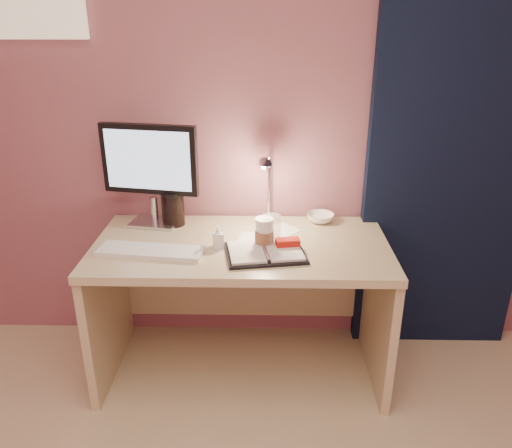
{
  "coord_description": "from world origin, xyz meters",
  "views": [
    {
      "loc": [
        0.12,
        -0.77,
        1.73
      ],
      "look_at": [
        0.07,
        1.33,
        0.85
      ],
      "focal_mm": 35.0,
      "sensor_mm": 36.0,
      "label": 1
    }
  ],
  "objects_px": {
    "planner": "(267,251)",
    "dark_jar": "(173,210)",
    "monitor": "(151,166)",
    "desk": "(242,277)",
    "lotion_bottle": "(218,237)",
    "coffee_cup": "(264,234)",
    "keyboard": "(151,251)",
    "bowl": "(320,218)",
    "desk_lamp": "(272,183)",
    "clear_cup": "(271,231)"
  },
  "relations": [
    {
      "from": "desk",
      "to": "lotion_bottle",
      "type": "bearing_deg",
      "value": -130.05
    },
    {
      "from": "desk",
      "to": "clear_cup",
      "type": "distance_m",
      "value": 0.35
    },
    {
      "from": "keyboard",
      "to": "bowl",
      "type": "relative_size",
      "value": 3.38
    },
    {
      "from": "planner",
      "to": "clear_cup",
      "type": "relative_size",
      "value": 2.51
    },
    {
      "from": "keyboard",
      "to": "lotion_bottle",
      "type": "distance_m",
      "value": 0.31
    },
    {
      "from": "keyboard",
      "to": "desk_lamp",
      "type": "relative_size",
      "value": 1.29
    },
    {
      "from": "coffee_cup",
      "to": "monitor",
      "type": "bearing_deg",
      "value": 154.77
    },
    {
      "from": "planner",
      "to": "monitor",
      "type": "bearing_deg",
      "value": 140.0
    },
    {
      "from": "keyboard",
      "to": "coffee_cup",
      "type": "height_order",
      "value": "coffee_cup"
    },
    {
      "from": "planner",
      "to": "clear_cup",
      "type": "xyz_separation_m",
      "value": [
        0.02,
        0.08,
        0.06
      ]
    },
    {
      "from": "lotion_bottle",
      "to": "dark_jar",
      "type": "height_order",
      "value": "dark_jar"
    },
    {
      "from": "monitor",
      "to": "clear_cup",
      "type": "distance_m",
      "value": 0.69
    },
    {
      "from": "coffee_cup",
      "to": "lotion_bottle",
      "type": "xyz_separation_m",
      "value": [
        -0.21,
        -0.01,
        -0.01
      ]
    },
    {
      "from": "lotion_bottle",
      "to": "desk_lamp",
      "type": "relative_size",
      "value": 0.3
    },
    {
      "from": "desk_lamp",
      "to": "clear_cup",
      "type": "bearing_deg",
      "value": -81.39
    },
    {
      "from": "lotion_bottle",
      "to": "monitor",
      "type": "bearing_deg",
      "value": 141.92
    },
    {
      "from": "planner",
      "to": "desk_lamp",
      "type": "bearing_deg",
      "value": 76.47
    },
    {
      "from": "coffee_cup",
      "to": "bowl",
      "type": "height_order",
      "value": "coffee_cup"
    },
    {
      "from": "planner",
      "to": "dark_jar",
      "type": "xyz_separation_m",
      "value": [
        -0.48,
        0.34,
        0.07
      ]
    },
    {
      "from": "bowl",
      "to": "planner",
      "type": "bearing_deg",
      "value": -125.47
    },
    {
      "from": "monitor",
      "to": "bowl",
      "type": "bearing_deg",
      "value": 13.42
    },
    {
      "from": "keyboard",
      "to": "planner",
      "type": "relative_size",
      "value": 1.23
    },
    {
      "from": "clear_cup",
      "to": "dark_jar",
      "type": "relative_size",
      "value": 0.96
    },
    {
      "from": "coffee_cup",
      "to": "desk_lamp",
      "type": "distance_m",
      "value": 0.3
    },
    {
      "from": "monitor",
      "to": "coffee_cup",
      "type": "height_order",
      "value": "monitor"
    },
    {
      "from": "monitor",
      "to": "desk_lamp",
      "type": "height_order",
      "value": "monitor"
    },
    {
      "from": "keyboard",
      "to": "desk_lamp",
      "type": "bearing_deg",
      "value": 37.29
    },
    {
      "from": "monitor",
      "to": "lotion_bottle",
      "type": "bearing_deg",
      "value": -27.87
    },
    {
      "from": "clear_cup",
      "to": "bowl",
      "type": "relative_size",
      "value": 1.09
    },
    {
      "from": "coffee_cup",
      "to": "clear_cup",
      "type": "relative_size",
      "value": 0.93
    },
    {
      "from": "lotion_bottle",
      "to": "desk_lamp",
      "type": "height_order",
      "value": "desk_lamp"
    },
    {
      "from": "dark_jar",
      "to": "coffee_cup",
      "type": "bearing_deg",
      "value": -29.51
    },
    {
      "from": "keyboard",
      "to": "dark_jar",
      "type": "distance_m",
      "value": 0.35
    },
    {
      "from": "planner",
      "to": "desk",
      "type": "bearing_deg",
      "value": 113.69
    },
    {
      "from": "desk",
      "to": "monitor",
      "type": "distance_m",
      "value": 0.72
    },
    {
      "from": "coffee_cup",
      "to": "keyboard",
      "type": "bearing_deg",
      "value": -171.83
    },
    {
      "from": "monitor",
      "to": "lotion_bottle",
      "type": "xyz_separation_m",
      "value": [
        0.35,
        -0.28,
        -0.26
      ]
    },
    {
      "from": "desk",
      "to": "planner",
      "type": "xyz_separation_m",
      "value": [
        0.12,
        -0.19,
        0.24
      ]
    },
    {
      "from": "planner",
      "to": "dark_jar",
      "type": "bearing_deg",
      "value": 135.3
    },
    {
      "from": "keyboard",
      "to": "lotion_bottle",
      "type": "bearing_deg",
      "value": 18.68
    },
    {
      "from": "monitor",
      "to": "planner",
      "type": "height_order",
      "value": "monitor"
    },
    {
      "from": "bowl",
      "to": "lotion_bottle",
      "type": "bearing_deg",
      "value": -147.27
    },
    {
      "from": "planner",
      "to": "dark_jar",
      "type": "relative_size",
      "value": 2.39
    },
    {
      "from": "keyboard",
      "to": "clear_cup",
      "type": "height_order",
      "value": "clear_cup"
    },
    {
      "from": "bowl",
      "to": "coffee_cup",
      "type": "bearing_deg",
      "value": -132.8
    },
    {
      "from": "dark_jar",
      "to": "desk",
      "type": "bearing_deg",
      "value": -22.98
    },
    {
      "from": "coffee_cup",
      "to": "lotion_bottle",
      "type": "distance_m",
      "value": 0.21
    },
    {
      "from": "clear_cup",
      "to": "dark_jar",
      "type": "height_order",
      "value": "dark_jar"
    },
    {
      "from": "monitor",
      "to": "keyboard",
      "type": "bearing_deg",
      "value": -71.48
    },
    {
      "from": "bowl",
      "to": "lotion_bottle",
      "type": "xyz_separation_m",
      "value": [
        -0.5,
        -0.32,
        0.03
      ]
    }
  ]
}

